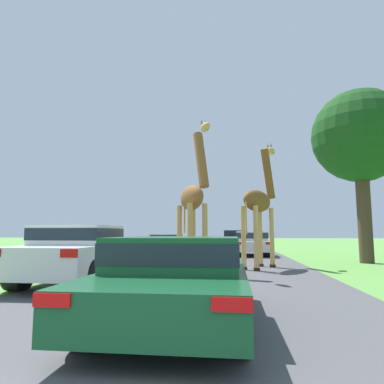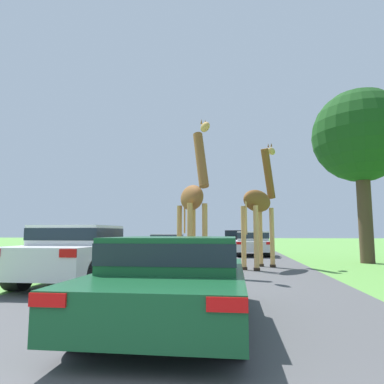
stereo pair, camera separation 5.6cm
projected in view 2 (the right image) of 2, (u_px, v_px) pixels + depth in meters
name	position (u px, v px, depth m)	size (l,w,h in m)	color
road	(224.00, 247.00, 30.47)	(7.64, 120.00, 0.00)	#4C4C4F
giraffe_near_road	(193.00, 200.00, 11.92)	(1.49, 2.46, 5.00)	tan
giraffe_companion	(260.00, 203.00, 12.82)	(1.67, 2.70, 4.96)	tan
car_lead_maroon	(176.00, 276.00, 5.03)	(1.96, 4.18, 1.23)	#144C28
car_queue_right	(235.00, 239.00, 28.57)	(1.77, 4.38, 1.47)	black
car_queue_left	(167.00, 243.00, 20.17)	(1.79, 4.14, 1.21)	gray
car_far_ahead	(252.00, 242.00, 19.49)	(1.89, 3.98, 1.37)	silver
car_verge_right	(77.00, 252.00, 8.92)	(1.99, 4.25, 1.48)	silver
tree_centre_back	(360.00, 137.00, 15.21)	(4.14, 4.14, 7.67)	#4C3828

